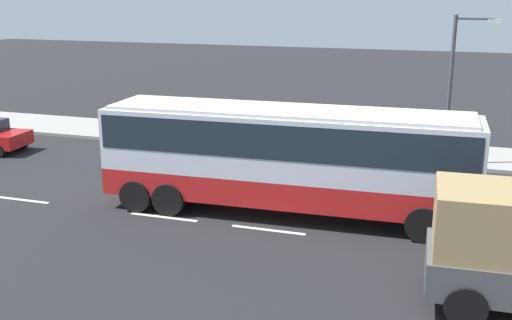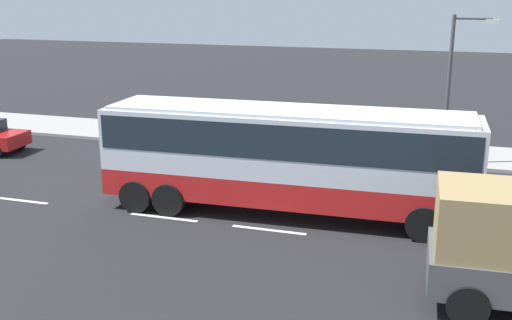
# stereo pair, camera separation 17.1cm
# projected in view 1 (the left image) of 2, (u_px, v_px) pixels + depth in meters

# --- Properties ---
(ground_plane) EXTENTS (120.00, 120.00, 0.00)m
(ground_plane) POSITION_uv_depth(u_px,v_px,m) (274.00, 205.00, 21.63)
(ground_plane) COLOR black
(sidewalk_curb) EXTENTS (80.00, 4.00, 0.15)m
(sidewalk_curb) POSITION_uv_depth(u_px,v_px,m) (325.00, 146.00, 29.46)
(sidewalk_curb) COLOR gray
(sidewalk_curb) RESTS_ON ground_plane
(lane_centreline) EXTENTS (41.32, 0.16, 0.01)m
(lane_centreline) POSITION_uv_depth(u_px,v_px,m) (252.00, 228.00, 19.54)
(lane_centreline) COLOR white
(lane_centreline) RESTS_ON ground_plane
(coach_bus) EXTENTS (12.29, 3.10, 3.57)m
(coach_bus) POSITION_uv_depth(u_px,v_px,m) (286.00, 150.00, 20.22)
(coach_bus) COLOR red
(coach_bus) RESTS_ON ground_plane
(pedestrian_at_crossing) EXTENTS (0.32, 0.32, 1.61)m
(pedestrian_at_crossing) POSITION_uv_depth(u_px,v_px,m) (254.00, 120.00, 30.45)
(pedestrian_at_crossing) COLOR black
(pedestrian_at_crossing) RESTS_ON sidewalk_curb
(street_lamp) EXTENTS (1.79, 0.24, 6.17)m
(street_lamp) POSITION_uv_depth(u_px,v_px,m) (456.00, 79.00, 25.18)
(street_lamp) COLOR #47474C
(street_lamp) RESTS_ON sidewalk_curb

